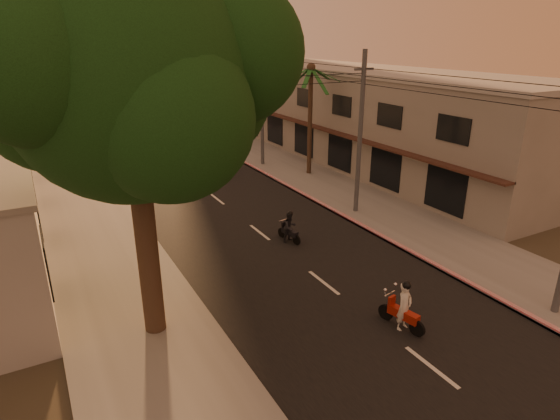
{
  "coord_description": "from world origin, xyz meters",
  "views": [
    {
      "loc": [
        -9.81,
        -12.15,
        9.68
      ],
      "look_at": [
        0.49,
        6.69,
        1.61
      ],
      "focal_mm": 30.0,
      "sensor_mm": 36.0,
      "label": 1
    }
  ],
  "objects_px": {
    "scooter_mid_a": "(290,228)",
    "scooter_mid_b": "(218,165)",
    "parked_car": "(210,149)",
    "palm_tree": "(311,74)",
    "scooter_red": "(404,308)",
    "scooter_far_a": "(199,159)",
    "broadleaf_tree": "(141,79)"
  },
  "relations": [
    {
      "from": "broadleaf_tree",
      "to": "scooter_far_a",
      "type": "relative_size",
      "value": 6.11
    },
    {
      "from": "broadleaf_tree",
      "to": "scooter_red",
      "type": "xyz_separation_m",
      "value": [
        7.24,
        -4.12,
        -7.64
      ]
    },
    {
      "from": "broadleaf_tree",
      "to": "parked_car",
      "type": "xyz_separation_m",
      "value": [
        10.14,
        22.42,
        -7.81
      ]
    },
    {
      "from": "scooter_mid_a",
      "to": "palm_tree",
      "type": "bearing_deg",
      "value": 43.56
    },
    {
      "from": "parked_car",
      "to": "scooter_mid_a",
      "type": "bearing_deg",
      "value": -91.53
    },
    {
      "from": "scooter_mid_a",
      "to": "broadleaf_tree",
      "type": "bearing_deg",
      "value": -160.75
    },
    {
      "from": "broadleaf_tree",
      "to": "palm_tree",
      "type": "height_order",
      "value": "broadleaf_tree"
    },
    {
      "from": "scooter_red",
      "to": "parked_car",
      "type": "relative_size",
      "value": 0.45
    },
    {
      "from": "broadleaf_tree",
      "to": "parked_car",
      "type": "height_order",
      "value": "broadleaf_tree"
    },
    {
      "from": "palm_tree",
      "to": "parked_car",
      "type": "xyz_separation_m",
      "value": [
        -4.48,
        8.57,
        -6.49
      ]
    },
    {
      "from": "scooter_red",
      "to": "scooter_far_a",
      "type": "xyz_separation_m",
      "value": [
        0.64,
        22.93,
        0.06
      ]
    },
    {
      "from": "broadleaf_tree",
      "to": "scooter_far_a",
      "type": "height_order",
      "value": "broadleaf_tree"
    },
    {
      "from": "palm_tree",
      "to": "parked_car",
      "type": "distance_m",
      "value": 11.64
    },
    {
      "from": "broadleaf_tree",
      "to": "scooter_mid_b",
      "type": "height_order",
      "value": "broadleaf_tree"
    },
    {
      "from": "scooter_mid_b",
      "to": "scooter_red",
      "type": "bearing_deg",
      "value": -88.09
    },
    {
      "from": "scooter_red",
      "to": "parked_car",
      "type": "height_order",
      "value": "scooter_red"
    },
    {
      "from": "scooter_mid_b",
      "to": "scooter_far_a",
      "type": "height_order",
      "value": "scooter_far_a"
    },
    {
      "from": "scooter_mid_b",
      "to": "palm_tree",
      "type": "bearing_deg",
      "value": -19.95
    },
    {
      "from": "palm_tree",
      "to": "scooter_mid_b",
      "type": "relative_size",
      "value": 4.64
    },
    {
      "from": "broadleaf_tree",
      "to": "palm_tree",
      "type": "relative_size",
      "value": 1.48
    },
    {
      "from": "scooter_far_a",
      "to": "parked_car",
      "type": "height_order",
      "value": "scooter_far_a"
    },
    {
      "from": "parked_car",
      "to": "scooter_mid_b",
      "type": "bearing_deg",
      "value": -97.95
    },
    {
      "from": "scooter_mid_a",
      "to": "scooter_mid_b",
      "type": "height_order",
      "value": "scooter_mid_b"
    },
    {
      "from": "palm_tree",
      "to": "scooter_far_a",
      "type": "relative_size",
      "value": 4.14
    },
    {
      "from": "scooter_mid_b",
      "to": "scooter_far_a",
      "type": "bearing_deg",
      "value": 115.59
    },
    {
      "from": "palm_tree",
      "to": "scooter_mid_b",
      "type": "distance_m",
      "value": 9.2
    },
    {
      "from": "scooter_red",
      "to": "scooter_mid_b",
      "type": "relative_size",
      "value": 1.07
    },
    {
      "from": "scooter_red",
      "to": "palm_tree",
      "type": "bearing_deg",
      "value": 55.62
    },
    {
      "from": "palm_tree",
      "to": "scooter_mid_a",
      "type": "distance_m",
      "value": 13.65
    },
    {
      "from": "parked_car",
      "to": "palm_tree",
      "type": "bearing_deg",
      "value": -55.57
    },
    {
      "from": "scooter_mid_a",
      "to": "scooter_mid_b",
      "type": "distance_m",
      "value": 12.62
    },
    {
      "from": "scooter_mid_b",
      "to": "parked_car",
      "type": "xyz_separation_m",
      "value": [
        1.5,
        5.69,
        -0.12
      ]
    }
  ]
}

